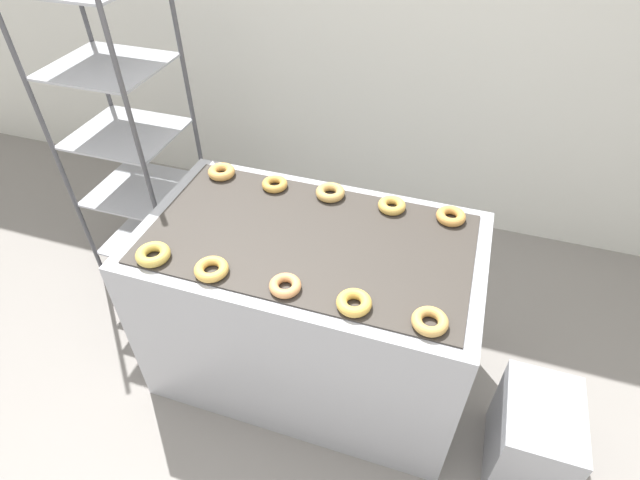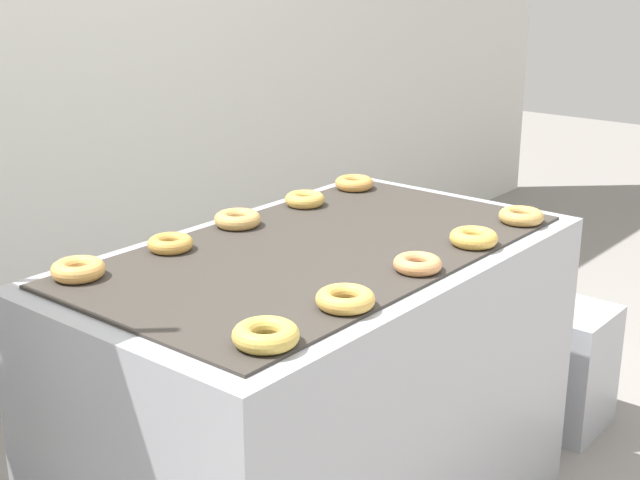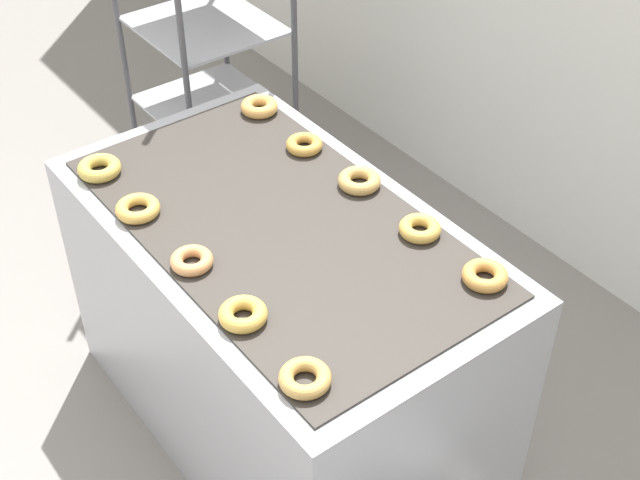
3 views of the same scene
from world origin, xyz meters
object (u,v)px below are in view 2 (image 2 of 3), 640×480
object	(u,v)px
fryer_machine	(320,399)
donut_far_leftmost	(78,269)
donut_near_right	(474,238)
donut_far_rightmost	(354,183)
donut_near_leftmost	(266,335)
glaze_bin	(550,363)
donut_far_center	(239,219)
donut_near_left	(345,299)
donut_far_left	(170,243)
donut_near_center	(418,264)
donut_near_rightmost	(521,216)
donut_far_right	(305,199)

from	to	relation	value
fryer_machine	donut_far_leftmost	bearing A→B (deg)	151.06
donut_near_right	donut_far_rightmost	world-z (taller)	donut_near_right
donut_far_leftmost	donut_far_rightmost	xyz separation A→B (m)	(1.08, -0.00, -0.00)
donut_near_leftmost	donut_far_leftmost	world-z (taller)	same
glaze_bin	donut_far_center	world-z (taller)	donut_far_center
donut_near_left	donut_far_left	size ratio (longest dim) A/B	1.10
glaze_bin	donut_far_rightmost	size ratio (longest dim) A/B	3.56
donut_near_center	donut_near_right	bearing A→B (deg)	-0.90
donut_near_rightmost	donut_far_rightmost	size ratio (longest dim) A/B	1.02
donut_near_leftmost	donut_far_rightmost	world-z (taller)	donut_near_leftmost
donut_far_right	donut_far_rightmost	size ratio (longest dim) A/B	0.97
donut_near_left	donut_far_rightmost	size ratio (longest dim) A/B	1.05
donut_far_right	donut_far_rightmost	xyz separation A→B (m)	(0.25, 0.00, 0.00)
donut_near_right	donut_near_rightmost	size ratio (longest dim) A/B	1.00
donut_far_center	donut_far_right	distance (m)	0.28
donut_far_left	donut_far_rightmost	size ratio (longest dim) A/B	0.95
donut_far_leftmost	donut_far_center	bearing A→B (deg)	0.19
donut_far_center	donut_far_rightmost	world-z (taller)	donut_far_center
donut_far_leftmost	donut_far_left	world-z (taller)	donut_far_leftmost
donut_near_rightmost	donut_near_left	bearing A→B (deg)	-179.81
fryer_machine	glaze_bin	size ratio (longest dim) A/B	3.21
donut_near_left	donut_far_rightmost	distance (m)	1.02
glaze_bin	donut_near_center	size ratio (longest dim) A/B	3.76
glaze_bin	donut_near_center	xyz separation A→B (m)	(-1.04, -0.09, 0.68)
donut_near_left	donut_near_right	world-z (taller)	donut_near_right
donut_near_left	donut_far_left	bearing A→B (deg)	87.96
donut_near_right	donut_far_left	size ratio (longest dim) A/B	1.07
donut_near_center	donut_near_left	bearing A→B (deg)	-178.59
donut_far_center	donut_far_left	bearing A→B (deg)	-176.84
fryer_machine	donut_near_left	world-z (taller)	donut_near_left
donut_near_right	donut_far_leftmost	bearing A→B (deg)	143.56
fryer_machine	glaze_bin	xyz separation A→B (m)	(1.05, -0.20, -0.22)
donut_near_leftmost	donut_far_left	xyz separation A→B (m)	(0.27, 0.59, -0.00)
glaze_bin	donut_near_right	distance (m)	1.04
fryer_machine	donut_far_center	xyz separation A→B (m)	(0.00, 0.30, 0.46)
donut_near_left	donut_far_leftmost	bearing A→B (deg)	113.03
fryer_machine	donut_far_center	bearing A→B (deg)	89.28
donut_far_leftmost	donut_far_right	xyz separation A→B (m)	(0.82, -0.01, -0.00)
donut_near_center	donut_near_rightmost	size ratio (longest dim) A/B	0.93
donut_near_rightmost	donut_far_rightmost	distance (m)	0.60
donut_near_center	donut_far_left	xyz separation A→B (m)	(-0.27, 0.58, 0.00)
fryer_machine	donut_near_leftmost	bearing A→B (deg)	-150.67
donut_far_leftmost	donut_near_left	bearing A→B (deg)	-66.97
donut_far_left	donut_far_leftmost	bearing A→B (deg)	177.32
glaze_bin	donut_far_rightmost	world-z (taller)	donut_far_rightmost
donut_near_right	donut_near_rightmost	bearing A→B (deg)	-0.11
donut_near_leftmost	donut_far_left	distance (m)	0.65
donut_near_leftmost	donut_near_rightmost	bearing A→B (deg)	0.05
glaze_bin	donut_near_rightmost	xyz separation A→B (m)	(-0.51, -0.10, 0.68)
fryer_machine	donut_far_left	bearing A→B (deg)	132.66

